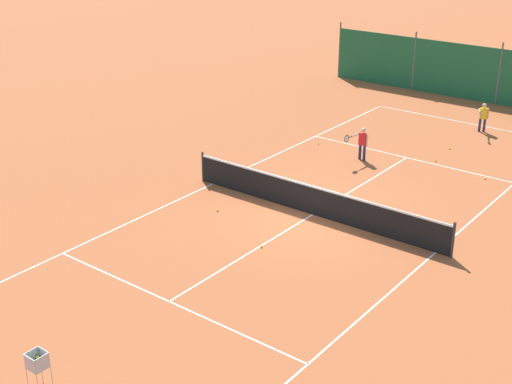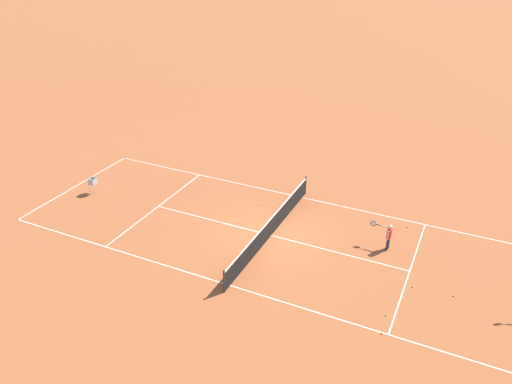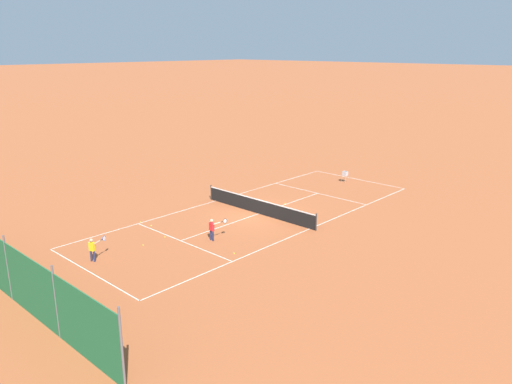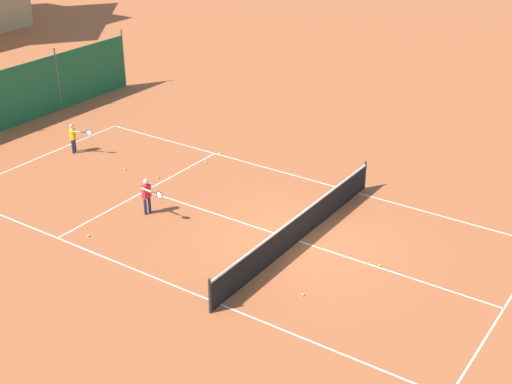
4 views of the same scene
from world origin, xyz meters
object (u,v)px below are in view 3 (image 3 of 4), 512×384
at_px(tennis_net, 259,206).
at_px(tennis_ball_by_net_left, 151,226).
at_px(player_near_baseline, 93,248).
at_px(tennis_ball_mid_court, 305,216).
at_px(tennis_ball_alley_right, 165,237).
at_px(tennis_ball_service_box, 234,253).
at_px(player_far_baseline, 213,228).
at_px(tennis_ball_by_net_right, 141,222).
at_px(tennis_ball_near_corner, 143,245).
at_px(ball_hopper, 345,174).
at_px(tennis_ball_alley_left, 285,204).

xyz_separation_m(tennis_net, tennis_ball_by_net_left, (3.15, 6.11, -0.47)).
bearing_deg(player_near_baseline, tennis_ball_mid_court, -105.61).
height_order(tennis_net, tennis_ball_alley_right, tennis_net).
bearing_deg(tennis_ball_service_box, player_far_baseline, -13.53).
bearing_deg(tennis_ball_by_net_right, tennis_ball_by_net_left, -176.32).
relative_size(player_near_baseline, tennis_ball_by_net_right, 18.41).
relative_size(tennis_ball_alley_right, tennis_ball_near_corner, 1.00).
height_order(tennis_ball_service_box, ball_hopper, ball_hopper).
distance_m(player_far_baseline, tennis_ball_alley_right, 2.85).
bearing_deg(tennis_ball_alley_right, tennis_ball_service_box, -167.07).
bearing_deg(tennis_ball_alley_left, player_far_baseline, 99.50).
relative_size(tennis_net, tennis_ball_service_box, 139.09).
distance_m(player_far_baseline, tennis_ball_near_corner, 3.86).
distance_m(tennis_net, tennis_ball_near_corner, 8.32).
height_order(tennis_ball_mid_court, tennis_ball_service_box, same).
bearing_deg(tennis_ball_mid_court, player_far_baseline, 79.47).
xyz_separation_m(tennis_ball_by_net_right, tennis_ball_by_net_left, (-1.01, -0.06, 0.00)).
height_order(player_far_baseline, tennis_ball_by_net_left, player_far_baseline).
relative_size(player_near_baseline, tennis_ball_near_corner, 18.41).
bearing_deg(tennis_ball_by_net_left, player_near_baseline, 112.88).
bearing_deg(tennis_net, tennis_ball_mid_court, -146.82).
height_order(tennis_ball_mid_court, tennis_ball_near_corner, same).
height_order(tennis_ball_by_net_right, ball_hopper, ball_hopper).
xyz_separation_m(tennis_ball_by_net_left, tennis_ball_near_corner, (-2.25, 2.14, 0.00)).
bearing_deg(player_near_baseline, tennis_ball_alley_left, -94.06).
distance_m(tennis_ball_mid_court, tennis_ball_by_net_left, 9.59).
bearing_deg(player_near_baseline, tennis_ball_alley_right, -90.31).
relative_size(player_near_baseline, player_far_baseline, 0.97).
xyz_separation_m(tennis_net, player_far_baseline, (-1.25, 5.13, 0.23)).
relative_size(player_near_baseline, tennis_ball_alley_right, 18.41).
bearing_deg(ball_hopper, tennis_ball_near_corner, 88.09).
relative_size(player_far_baseline, tennis_ball_by_net_left, 19.02).
xyz_separation_m(tennis_ball_alley_right, tennis_ball_by_net_right, (3.13, -0.52, 0.00)).
distance_m(tennis_ball_alley_right, tennis_ball_mid_court, 9.05).
relative_size(player_near_baseline, tennis_ball_mid_court, 18.41).
height_order(player_near_baseline, ball_hopper, player_near_baseline).
height_order(player_near_baseline, tennis_ball_by_net_left, player_near_baseline).
height_order(player_near_baseline, tennis_ball_mid_court, player_near_baseline).
bearing_deg(player_near_baseline, tennis_net, -95.41).
bearing_deg(tennis_ball_service_box, tennis_ball_by_net_left, 3.86).
distance_m(tennis_ball_by_net_left, tennis_ball_near_corner, 3.10).
height_order(tennis_ball_mid_court, ball_hopper, ball_hopper).
relative_size(tennis_ball_by_net_left, ball_hopper, 0.07).
bearing_deg(tennis_ball_by_net_right, tennis_ball_alley_right, 170.52).
bearing_deg(tennis_ball_mid_court, player_near_baseline, 74.39).
xyz_separation_m(player_far_baseline, tennis_ball_alley_left, (1.32, -7.86, -0.70)).
bearing_deg(tennis_net, tennis_ball_service_box, 121.56).
xyz_separation_m(tennis_ball_by_net_right, ball_hopper, (-3.87, -16.56, 0.63)).
distance_m(tennis_ball_service_box, tennis_ball_near_corner, 5.09).
distance_m(player_near_baseline, player_far_baseline, 6.39).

